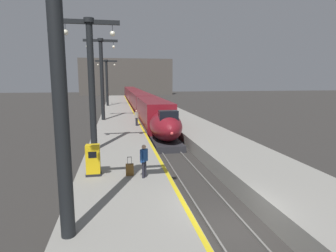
{
  "coord_description": "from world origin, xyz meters",
  "views": [
    {
      "loc": [
        -4.29,
        -9.77,
        5.92
      ],
      "look_at": [
        0.23,
        14.73,
        1.8
      ],
      "focal_mm": 30.01,
      "sensor_mm": 36.0,
      "label": 1
    }
  ],
  "objects_px": {
    "station_column_mid": "(91,72)",
    "station_column_distant": "(107,78)",
    "rolling_suitcase": "(130,170)",
    "passenger_near_edge": "(144,158)",
    "station_column_near": "(58,39)",
    "passenger_mid_platform": "(137,117)",
    "ticket_machine_yellow": "(93,161)",
    "highspeed_train_main": "(137,99)",
    "station_column_far": "(102,72)"
  },
  "relations": [
    {
      "from": "station_column_mid",
      "to": "station_column_distant",
      "type": "distance_m",
      "value": 34.54
    },
    {
      "from": "station_column_mid",
      "to": "rolling_suitcase",
      "type": "relative_size",
      "value": 9.02
    },
    {
      "from": "station_column_distant",
      "to": "passenger_near_edge",
      "type": "bearing_deg",
      "value": -85.96
    },
    {
      "from": "station_column_near",
      "to": "station_column_mid",
      "type": "relative_size",
      "value": 1.11
    },
    {
      "from": "station_column_near",
      "to": "passenger_mid_platform",
      "type": "height_order",
      "value": "station_column_near"
    },
    {
      "from": "ticket_machine_yellow",
      "to": "highspeed_train_main",
      "type": "bearing_deg",
      "value": 82.76
    },
    {
      "from": "passenger_near_edge",
      "to": "passenger_mid_platform",
      "type": "distance_m",
      "value": 16.21
    },
    {
      "from": "station_column_far",
      "to": "passenger_mid_platform",
      "type": "xyz_separation_m",
      "value": [
        3.69,
        -5.31,
        -4.79
      ]
    },
    {
      "from": "station_column_far",
      "to": "passenger_near_edge",
      "type": "xyz_separation_m",
      "value": [
        2.89,
        -21.49,
        -4.79
      ]
    },
    {
      "from": "station_column_far",
      "to": "station_column_distant",
      "type": "relative_size",
      "value": 1.13
    },
    {
      "from": "ticket_machine_yellow",
      "to": "station_column_distant",
      "type": "bearing_deg",
      "value": 90.5
    },
    {
      "from": "passenger_mid_platform",
      "to": "passenger_near_edge",
      "type": "bearing_deg",
      "value": -92.84
    },
    {
      "from": "highspeed_train_main",
      "to": "passenger_mid_platform",
      "type": "relative_size",
      "value": 44.13
    },
    {
      "from": "passenger_near_edge",
      "to": "rolling_suitcase",
      "type": "distance_m",
      "value": 1.09
    },
    {
      "from": "rolling_suitcase",
      "to": "station_column_far",
      "type": "bearing_deg",
      "value": 95.94
    },
    {
      "from": "highspeed_train_main",
      "to": "station_column_far",
      "type": "xyz_separation_m",
      "value": [
        -5.9,
        -23.03,
        4.85
      ]
    },
    {
      "from": "highspeed_train_main",
      "to": "ticket_machine_yellow",
      "type": "bearing_deg",
      "value": -97.24
    },
    {
      "from": "highspeed_train_main",
      "to": "rolling_suitcase",
      "type": "height_order",
      "value": "highspeed_train_main"
    },
    {
      "from": "station_column_near",
      "to": "station_column_distant",
      "type": "distance_m",
      "value": 45.76
    },
    {
      "from": "ticket_machine_yellow",
      "to": "station_column_near",
      "type": "bearing_deg",
      "value": -92.95
    },
    {
      "from": "station_column_far",
      "to": "passenger_mid_platform",
      "type": "distance_m",
      "value": 8.04
    },
    {
      "from": "station_column_far",
      "to": "passenger_near_edge",
      "type": "bearing_deg",
      "value": -82.35
    },
    {
      "from": "station_column_mid",
      "to": "station_column_far",
      "type": "distance_m",
      "value": 15.19
    },
    {
      "from": "highspeed_train_main",
      "to": "station_column_far",
      "type": "distance_m",
      "value": 24.26
    },
    {
      "from": "rolling_suitcase",
      "to": "ticket_machine_yellow",
      "type": "distance_m",
      "value": 1.92
    },
    {
      "from": "passenger_near_edge",
      "to": "passenger_mid_platform",
      "type": "bearing_deg",
      "value": 87.16
    },
    {
      "from": "station_column_far",
      "to": "rolling_suitcase",
      "type": "height_order",
      "value": "station_column_far"
    },
    {
      "from": "station_column_far",
      "to": "rolling_suitcase",
      "type": "relative_size",
      "value": 9.84
    },
    {
      "from": "rolling_suitcase",
      "to": "station_column_near",
      "type": "bearing_deg",
      "value": -111.63
    },
    {
      "from": "station_column_far",
      "to": "station_column_distant",
      "type": "distance_m",
      "value": 19.37
    },
    {
      "from": "station_column_far",
      "to": "highspeed_train_main",
      "type": "bearing_deg",
      "value": 75.63
    },
    {
      "from": "station_column_mid",
      "to": "passenger_mid_platform",
      "type": "bearing_deg",
      "value": 69.51
    },
    {
      "from": "station_column_mid",
      "to": "station_column_distant",
      "type": "xyz_separation_m",
      "value": [
        -0.0,
        34.54,
        -0.18
      ]
    },
    {
      "from": "station_column_near",
      "to": "rolling_suitcase",
      "type": "bearing_deg",
      "value": 68.37
    },
    {
      "from": "station_column_distant",
      "to": "passenger_mid_platform",
      "type": "distance_m",
      "value": 25.28
    },
    {
      "from": "passenger_near_edge",
      "to": "station_column_mid",
      "type": "bearing_deg",
      "value": 114.58
    },
    {
      "from": "station_column_near",
      "to": "passenger_near_edge",
      "type": "distance_m",
      "value": 7.55
    },
    {
      "from": "passenger_near_edge",
      "to": "rolling_suitcase",
      "type": "bearing_deg",
      "value": 145.91
    },
    {
      "from": "rolling_suitcase",
      "to": "station_column_mid",
      "type": "bearing_deg",
      "value": 110.54
    },
    {
      "from": "station_column_mid",
      "to": "rolling_suitcase",
      "type": "bearing_deg",
      "value": -69.46
    },
    {
      "from": "highspeed_train_main",
      "to": "ticket_machine_yellow",
      "type": "distance_m",
      "value": 44.02
    },
    {
      "from": "station_column_mid",
      "to": "passenger_near_edge",
      "type": "relative_size",
      "value": 5.24
    },
    {
      "from": "station_column_mid",
      "to": "station_column_near",
      "type": "bearing_deg",
      "value": -89.73
    },
    {
      "from": "highspeed_train_main",
      "to": "passenger_near_edge",
      "type": "bearing_deg",
      "value": -93.87
    },
    {
      "from": "highspeed_train_main",
      "to": "station_column_far",
      "type": "bearing_deg",
      "value": -104.37
    },
    {
      "from": "highspeed_train_main",
      "to": "station_column_distant",
      "type": "xyz_separation_m",
      "value": [
        -5.9,
        -3.68,
        4.25
      ]
    },
    {
      "from": "station_column_near",
      "to": "station_column_distant",
      "type": "xyz_separation_m",
      "value": [
        -0.05,
        45.75,
        -0.82
      ]
    },
    {
      "from": "station_column_mid",
      "to": "highspeed_train_main",
      "type": "bearing_deg",
      "value": 81.22
    },
    {
      "from": "highspeed_train_main",
      "to": "station_column_distant",
      "type": "bearing_deg",
      "value": -148.08
    },
    {
      "from": "station_column_far",
      "to": "station_column_distant",
      "type": "bearing_deg",
      "value": 90.0
    }
  ]
}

